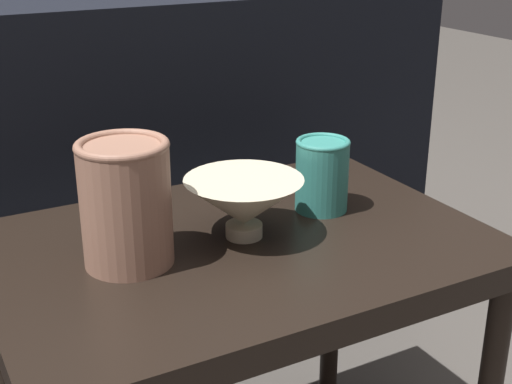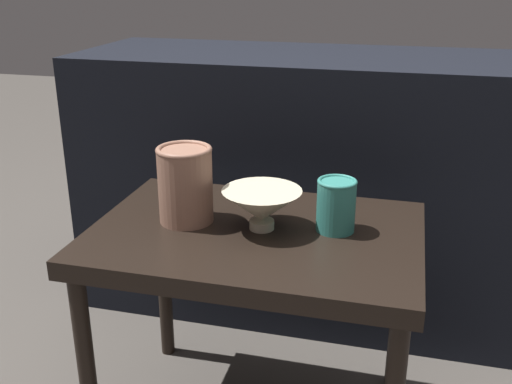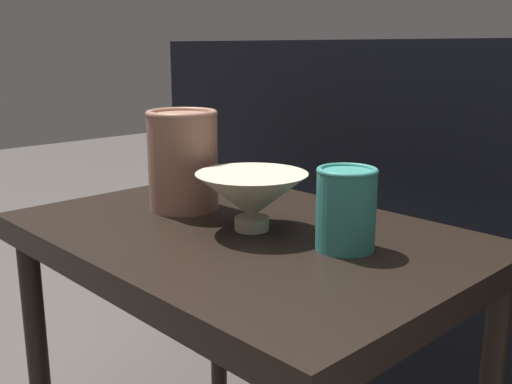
# 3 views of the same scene
# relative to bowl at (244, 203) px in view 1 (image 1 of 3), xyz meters

# --- Properties ---
(table) EXTENTS (0.69, 0.48, 0.50)m
(table) POSITION_rel_bowl_xyz_m (-0.01, -0.01, -0.11)
(table) COLOR black
(table) RESTS_ON ground_plane
(couch_backdrop) EXTENTS (1.33, 0.50, 0.78)m
(couch_backdrop) POSITION_rel_bowl_xyz_m (-0.01, 0.60, -0.16)
(couch_backdrop) COLOR black
(couch_backdrop) RESTS_ON ground_plane
(bowl) EXTENTS (0.17, 0.17, 0.09)m
(bowl) POSITION_rel_bowl_xyz_m (0.00, 0.00, 0.00)
(bowl) COLOR beige
(bowl) RESTS_ON table
(vase_textured_left) EXTENTS (0.12, 0.12, 0.17)m
(vase_textured_left) POSITION_rel_bowl_xyz_m (-0.17, 0.00, 0.03)
(vase_textured_left) COLOR #996B56
(vase_textured_left) RESTS_ON table
(vase_colorful_right) EXTENTS (0.08, 0.08, 0.11)m
(vase_colorful_right) POSITION_rel_bowl_xyz_m (0.15, 0.03, 0.01)
(vase_colorful_right) COLOR teal
(vase_colorful_right) RESTS_ON table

